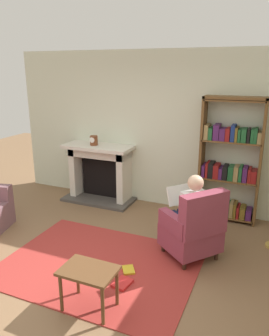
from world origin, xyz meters
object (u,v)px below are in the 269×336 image
bookshelf (229,164)px  side_table (89,276)px  armchair_reading (194,229)px  fireplace (101,170)px  seated_reader (189,211)px  mantel_clock (94,140)px

bookshelf → side_table: bearing=-109.0°
armchair_reading → side_table: 1.55m
fireplace → side_table: (1.35, -2.72, -0.17)m
seated_reader → bookshelf: bearing=-153.2°
fireplace → bookshelf: size_ratio=0.66×
seated_reader → side_table: size_ratio=2.04×
mantel_clock → side_table: (1.42, -2.62, -0.75)m
bookshelf → seated_reader: size_ratio=1.74×
fireplace → armchair_reading: bearing=-33.0°
mantel_clock → seated_reader: 2.45m
seated_reader → mantel_clock: bearing=-80.4°
fireplace → seated_reader: bearing=-32.7°
fireplace → side_table: fireplace is taller
seated_reader → side_table: bearing=14.8°
mantel_clock → side_table: size_ratio=0.31×
armchair_reading → seated_reader: bearing=-90.0°
bookshelf → side_table: 2.97m
armchair_reading → seated_reader: 0.23m
armchair_reading → seated_reader: (-0.09, 0.07, 0.20)m
armchair_reading → fireplace: bearing=-83.7°
bookshelf → seated_reader: bookshelf is taller
fireplace → mantel_clock: bearing=-126.4°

